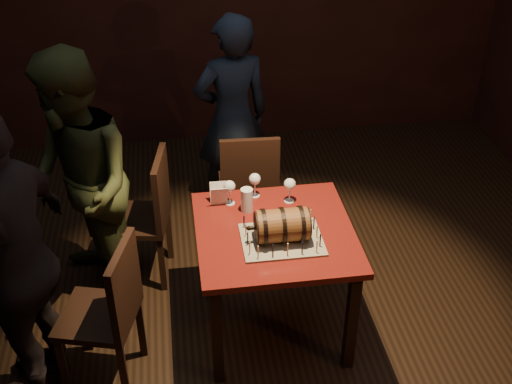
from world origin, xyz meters
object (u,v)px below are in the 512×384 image
(pub_table, at_px, (275,245))
(chair_left_front, at_px, (110,308))
(chair_back, at_px, (249,184))
(wine_glass_left, at_px, (229,187))
(chair_left_rear, at_px, (148,211))
(wine_glass_mid, at_px, (255,180))
(barrel_cake, at_px, (282,225))
(person_left_rear, at_px, (79,187))
(person_back, at_px, (232,118))
(wine_glass_right, at_px, (290,185))
(pint_of_ale, at_px, (247,200))
(person_left_front, at_px, (14,264))

(pub_table, relative_size, chair_left_front, 0.97)
(chair_back, distance_m, chair_left_front, 1.44)
(wine_glass_left, relative_size, chair_left_rear, 0.17)
(chair_back, bearing_deg, wine_glass_mid, -93.16)
(wine_glass_mid, bearing_deg, barrel_cake, -79.48)
(person_left_rear, bearing_deg, wine_glass_mid, 65.28)
(pub_table, bearing_deg, wine_glass_mid, 100.04)
(person_back, bearing_deg, barrel_cake, 82.25)
(wine_glass_right, relative_size, chair_left_rear, 0.17)
(barrel_cake, distance_m, chair_back, 1.02)
(person_back, height_order, person_left_rear, person_left_rear)
(pub_table, distance_m, person_back, 1.37)
(chair_back, height_order, chair_left_front, same)
(pub_table, relative_size, person_left_rear, 0.53)
(pub_table, relative_size, barrel_cake, 2.59)
(wine_glass_left, bearing_deg, wine_glass_mid, 20.40)
(pint_of_ale, relative_size, person_left_rear, 0.09)
(wine_glass_right, relative_size, person_back, 0.10)
(pub_table, height_order, person_left_front, person_left_front)
(pub_table, bearing_deg, person_back, 93.89)
(chair_left_rear, bearing_deg, wine_glass_right, -21.71)
(chair_left_rear, height_order, person_left_front, person_left_front)
(barrel_cake, bearing_deg, wine_glass_right, 73.24)
(pub_table, height_order, wine_glass_right, wine_glass_right)
(barrel_cake, distance_m, wine_glass_left, 0.47)
(person_left_front, bearing_deg, person_back, 157.61)
(person_left_rear, bearing_deg, pub_table, 48.27)
(person_back, distance_m, person_left_rear, 1.36)
(chair_left_front, bearing_deg, chair_back, 51.21)
(chair_left_front, distance_m, person_back, 1.85)
(person_left_front, bearing_deg, pint_of_ale, 127.50)
(pub_table, bearing_deg, wine_glass_left, 126.58)
(wine_glass_right, distance_m, person_left_rear, 1.27)
(wine_glass_left, relative_size, chair_left_front, 0.17)
(chair_back, distance_m, person_back, 0.57)
(wine_glass_right, bearing_deg, pub_table, -115.97)
(wine_glass_mid, height_order, wine_glass_right, same)
(barrel_cake, xyz_separation_m, chair_back, (-0.06, 0.96, -0.33))
(wine_glass_right, height_order, person_back, person_back)
(pint_of_ale, bearing_deg, person_left_rear, 165.79)
(barrel_cake, height_order, chair_left_front, barrel_cake)
(pub_table, distance_m, pint_of_ale, 0.31)
(barrel_cake, height_order, wine_glass_left, barrel_cake)
(barrel_cake, distance_m, person_left_front, 1.40)
(wine_glass_left, height_order, chair_left_rear, chair_left_rear)
(wine_glass_right, xyz_separation_m, pint_of_ale, (-0.27, -0.06, -0.05))
(wine_glass_left, xyz_separation_m, person_left_rear, (-0.90, 0.16, -0.02))
(wine_glass_mid, xyz_separation_m, person_back, (-0.03, 0.99, -0.08))
(person_back, bearing_deg, pint_of_ale, 75.74)
(wine_glass_left, bearing_deg, person_left_front, -152.88)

